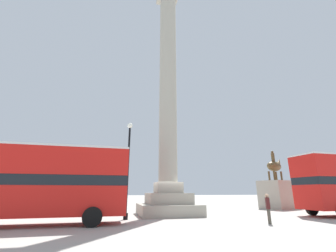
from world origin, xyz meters
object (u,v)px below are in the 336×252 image
object	(u,v)px
bus_b	(20,180)
street_lamp	(128,166)
monument_column	(168,113)
pedestrian_near_lamp	(268,207)
equestrian_statue	(277,191)

from	to	relation	value
bus_b	street_lamp	bearing A→B (deg)	16.01
monument_column	bus_b	xyz separation A→B (m)	(-9.23, -3.91, -6.02)
monument_column	pedestrian_near_lamp	world-z (taller)	monument_column
equestrian_statue	pedestrian_near_lamp	distance (m)	12.92
monument_column	pedestrian_near_lamp	xyz separation A→B (m)	(4.44, -6.10, -7.46)
monument_column	street_lamp	bearing A→B (deg)	-147.38
pedestrian_near_lamp	street_lamp	bearing A→B (deg)	89.31
monument_column	equestrian_statue	world-z (taller)	monument_column
street_lamp	bus_b	bearing A→B (deg)	-163.33
monument_column	pedestrian_near_lamp	size ratio (longest dim) A/B	14.04
street_lamp	monument_column	bearing A→B (deg)	32.62
bus_b	equestrian_statue	world-z (taller)	equestrian_statue
bus_b	street_lamp	xyz separation A→B (m)	(5.86, 1.75, 1.09)
street_lamp	pedestrian_near_lamp	bearing A→B (deg)	-26.78
equestrian_statue	monument_column	bearing A→B (deg)	174.91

